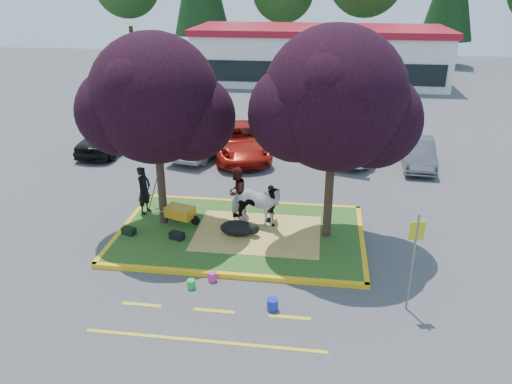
# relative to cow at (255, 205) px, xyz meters

# --- Properties ---
(ground) EXTENTS (90.00, 90.00, 0.00)m
(ground) POSITION_rel_cow_xyz_m (-0.45, -0.48, -0.97)
(ground) COLOR #424244
(ground) RESTS_ON ground
(median_island) EXTENTS (8.00, 5.00, 0.15)m
(median_island) POSITION_rel_cow_xyz_m (-0.45, -0.48, -0.89)
(median_island) COLOR #244E18
(median_island) RESTS_ON ground
(curb_near) EXTENTS (8.30, 0.16, 0.15)m
(curb_near) POSITION_rel_cow_xyz_m (-0.45, -3.06, -0.89)
(curb_near) COLOR yellow
(curb_near) RESTS_ON ground
(curb_far) EXTENTS (8.30, 0.16, 0.15)m
(curb_far) POSITION_rel_cow_xyz_m (-0.45, 2.10, -0.89)
(curb_far) COLOR yellow
(curb_far) RESTS_ON ground
(curb_left) EXTENTS (0.16, 5.30, 0.15)m
(curb_left) POSITION_rel_cow_xyz_m (-4.53, -0.48, -0.89)
(curb_left) COLOR yellow
(curb_left) RESTS_ON ground
(curb_right) EXTENTS (0.16, 5.30, 0.15)m
(curb_right) POSITION_rel_cow_xyz_m (3.63, -0.48, -0.89)
(curb_right) COLOR yellow
(curb_right) RESTS_ON ground
(straw_bedding) EXTENTS (4.20, 3.00, 0.01)m
(straw_bedding) POSITION_rel_cow_xyz_m (0.15, -0.48, -0.81)
(straw_bedding) COLOR #E8C25F
(straw_bedding) RESTS_ON median_island
(tree_purple_left) EXTENTS (5.06, 4.20, 6.51)m
(tree_purple_left) POSITION_rel_cow_xyz_m (-3.23, -0.10, 3.39)
(tree_purple_left) COLOR black
(tree_purple_left) RESTS_ON median_island
(tree_purple_right) EXTENTS (5.30, 4.40, 6.82)m
(tree_purple_right) POSITION_rel_cow_xyz_m (2.48, -0.30, 3.59)
(tree_purple_right) COLOR black
(tree_purple_right) RESTS_ON median_island
(fire_lane_stripe_a) EXTENTS (1.10, 0.12, 0.01)m
(fire_lane_stripe_a) POSITION_rel_cow_xyz_m (-2.45, -4.68, -0.97)
(fire_lane_stripe_a) COLOR yellow
(fire_lane_stripe_a) RESTS_ON ground
(fire_lane_stripe_b) EXTENTS (1.10, 0.12, 0.01)m
(fire_lane_stripe_b) POSITION_rel_cow_xyz_m (-0.45, -4.68, -0.97)
(fire_lane_stripe_b) COLOR yellow
(fire_lane_stripe_b) RESTS_ON ground
(fire_lane_stripe_c) EXTENTS (1.10, 0.12, 0.01)m
(fire_lane_stripe_c) POSITION_rel_cow_xyz_m (1.55, -4.68, -0.97)
(fire_lane_stripe_c) COLOR yellow
(fire_lane_stripe_c) RESTS_ON ground
(fire_lane_long) EXTENTS (6.00, 0.10, 0.01)m
(fire_lane_long) POSITION_rel_cow_xyz_m (-0.45, -5.88, -0.97)
(fire_lane_long) COLOR yellow
(fire_lane_long) RESTS_ON ground
(retail_building) EXTENTS (20.40, 8.40, 4.40)m
(retail_building) POSITION_rel_cow_xyz_m (1.55, 27.50, 1.28)
(retail_building) COLOR silver
(retail_building) RESTS_ON ground
(cow) EXTENTS (2.09, 1.29, 1.64)m
(cow) POSITION_rel_cow_xyz_m (0.00, 0.00, 0.00)
(cow) COLOR silver
(cow) RESTS_ON median_island
(calf) EXTENTS (1.33, 1.01, 0.51)m
(calf) POSITION_rel_cow_xyz_m (-0.50, -0.70, -0.56)
(calf) COLOR black
(calf) RESTS_ON median_island
(handler) EXTENTS (0.56, 0.73, 1.77)m
(handler) POSITION_rel_cow_xyz_m (-4.15, 0.59, 0.07)
(handler) COLOR black
(handler) RESTS_ON median_island
(visitor_a) EXTENTS (0.90, 1.04, 1.83)m
(visitor_a) POSITION_rel_cow_xyz_m (-0.79, 0.82, 0.09)
(visitor_a) COLOR #491615
(visitor_a) RESTS_ON median_island
(visitor_b) EXTENTS (0.44, 0.85, 1.39)m
(visitor_b) POSITION_rel_cow_xyz_m (0.49, 0.47, -0.12)
(visitor_b) COLOR black
(visitor_b) RESTS_ON median_island
(wheelbarrow) EXTENTS (1.73, 0.84, 0.65)m
(wheelbarrow) POSITION_rel_cow_xyz_m (-2.62, -0.15, -0.37)
(wheelbarrow) COLOR black
(wheelbarrow) RESTS_ON median_island
(gear_bag_dark) EXTENTS (0.53, 0.39, 0.24)m
(gear_bag_dark) POSITION_rel_cow_xyz_m (-2.45, -1.24, -0.70)
(gear_bag_dark) COLOR black
(gear_bag_dark) RESTS_ON median_island
(gear_bag_green) EXTENTS (0.51, 0.41, 0.24)m
(gear_bag_green) POSITION_rel_cow_xyz_m (-4.15, -1.13, -0.70)
(gear_bag_green) COLOR black
(gear_bag_green) RESTS_ON median_island
(sign_post) EXTENTS (0.39, 0.11, 2.79)m
(sign_post) POSITION_rel_cow_xyz_m (4.60, -3.88, 0.77)
(sign_post) COLOR slate
(sign_post) RESTS_ON ground
(bucket_green) EXTENTS (0.26, 0.26, 0.26)m
(bucket_green) POSITION_rel_cow_xyz_m (-1.32, -3.73, -0.84)
(bucket_green) COLOR green
(bucket_green) RESTS_ON ground
(bucket_pink) EXTENTS (0.31, 0.31, 0.27)m
(bucket_pink) POSITION_rel_cow_xyz_m (-0.81, -3.28, -0.83)
(bucket_pink) COLOR #E03187
(bucket_pink) RESTS_ON ground
(bucket_blue) EXTENTS (0.39, 0.39, 0.32)m
(bucket_blue) POSITION_rel_cow_xyz_m (1.08, -4.42, -0.81)
(bucket_blue) COLOR #1726BE
(bucket_blue) RESTS_ON ground
(car_black) EXTENTS (2.01, 4.69, 1.58)m
(car_black) POSITION_rel_cow_xyz_m (-8.53, 7.62, -0.18)
(car_black) COLOR black
(car_black) RESTS_ON ground
(car_silver) EXTENTS (2.76, 5.01, 1.57)m
(car_silver) POSITION_rel_cow_xyz_m (-3.64, 7.69, -0.19)
(car_silver) COLOR #ACAEB4
(car_silver) RESTS_ON ground
(car_red) EXTENTS (4.29, 6.10, 1.55)m
(car_red) POSITION_rel_cow_xyz_m (-1.92, 7.70, -0.20)
(car_red) COLOR #A2160D
(car_red) RESTS_ON ground
(car_white) EXTENTS (3.49, 5.67, 1.53)m
(car_white) POSITION_rel_cow_xyz_m (3.86, 8.40, -0.20)
(car_white) COLOR white
(car_white) RESTS_ON ground
(car_grey) EXTENTS (1.58, 3.97, 1.28)m
(car_grey) POSITION_rel_cow_xyz_m (6.60, 7.43, -0.33)
(car_grey) COLOR #505257
(car_grey) RESTS_ON ground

